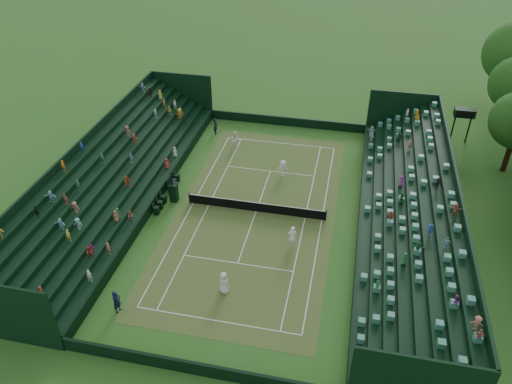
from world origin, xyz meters
TOP-DOWN VIEW (x-y plane):
  - ground at (0.00, 0.00)m, footprint 160.00×160.00m
  - court_surface at (0.00, 0.00)m, footprint 12.97×26.77m
  - perimeter_wall_north at (0.00, 15.88)m, footprint 17.17×0.20m
  - perimeter_wall_south at (0.00, -15.88)m, footprint 17.17×0.20m
  - perimeter_wall_east at (8.48, 0.00)m, footprint 0.20×31.77m
  - perimeter_wall_west at (-8.48, 0.00)m, footprint 0.20×31.77m
  - north_grandstand at (12.66, 0.00)m, footprint 6.60×32.00m
  - south_grandstand at (-12.66, 0.00)m, footprint 6.60×32.00m
  - tennis_net at (0.00, 0.00)m, footprint 11.67×0.10m
  - scoreboard_tower at (17.75, 16.00)m, footprint 2.00×1.00m
  - umpire_chair at (-7.19, 0.09)m, footprint 0.82×0.82m
  - courtside_chairs at (-7.98, 0.48)m, footprint 0.47×5.44m
  - player_near_west at (-0.21, -9.34)m, footprint 1.00×0.84m
  - player_near_east at (3.59, -3.74)m, footprint 0.77×0.56m
  - player_far_west at (-4.25, 9.98)m, footprint 1.00×0.86m
  - player_far_east at (1.25, 5.94)m, footprint 1.18×0.94m
  - line_judge_north at (-7.02, 12.45)m, footprint 0.54×0.72m
  - line_judge_south at (-6.55, -12.42)m, footprint 0.57×0.72m

SIDE VIEW (x-z plane):
  - ground at x=0.00m, z-range 0.00..0.00m
  - court_surface at x=0.00m, z-range 0.00..0.01m
  - courtside_chairs at x=-7.98m, z-range -0.12..0.89m
  - perimeter_wall_north at x=0.00m, z-range 0.00..1.00m
  - perimeter_wall_south at x=0.00m, z-range 0.00..1.00m
  - perimeter_wall_east at x=8.48m, z-range 0.00..1.00m
  - perimeter_wall_west at x=-8.48m, z-range 0.00..1.00m
  - tennis_net at x=0.00m, z-range 0.00..1.06m
  - player_far_east at x=1.25m, z-range 0.00..1.60m
  - line_judge_south at x=-6.55m, z-range 0.00..1.73m
  - player_near_west at x=-0.21m, z-range 0.00..1.74m
  - line_judge_north at x=-7.02m, z-range 0.00..1.78m
  - player_far_west at x=-4.25m, z-range 0.00..1.79m
  - player_near_east at x=3.59m, z-range 0.00..1.95m
  - umpire_chair at x=-7.19m, z-range -0.19..2.39m
  - north_grandstand at x=12.66m, z-range -0.90..4.00m
  - south_grandstand at x=-12.66m, z-range -0.90..4.00m
  - scoreboard_tower at x=17.75m, z-range 1.29..4.99m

